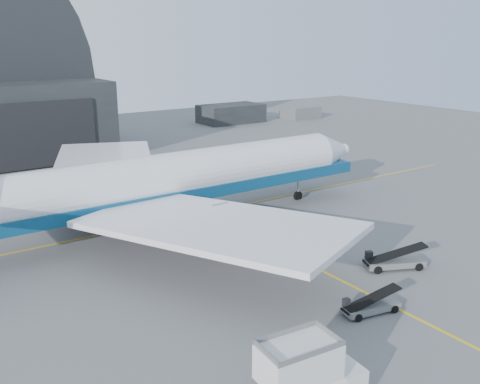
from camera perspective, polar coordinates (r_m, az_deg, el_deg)
ground at (r=44.01m, az=10.10°, el=-8.93°), size 200.00×200.00×0.00m
taxi_lines at (r=52.96m, az=0.46°, el=-4.24°), size 80.00×42.12×0.02m
distant_bldg_a at (r=121.48m, az=-0.96°, el=7.43°), size 14.00×8.00×4.00m
distant_bldg_b at (r=128.55m, az=6.42°, el=7.82°), size 8.00×6.00×2.80m
airliner at (r=53.13m, az=-7.79°, el=1.23°), size 50.12×48.60×17.59m
catering_truck at (r=28.55m, az=7.07°, el=-19.06°), size 6.15×2.76×4.11m
pushback_tug at (r=50.58m, az=2.83°, el=-4.54°), size 3.63×2.22×1.64m
belt_loader_a at (r=39.05m, az=13.71°, el=-11.72°), size 4.54×2.23×1.69m
belt_loader_b at (r=46.48m, az=16.07°, el=-7.11°), size 5.23×3.60×2.00m
traffic_cone at (r=48.73m, az=4.96°, el=-5.89°), size 0.34×0.34×0.48m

